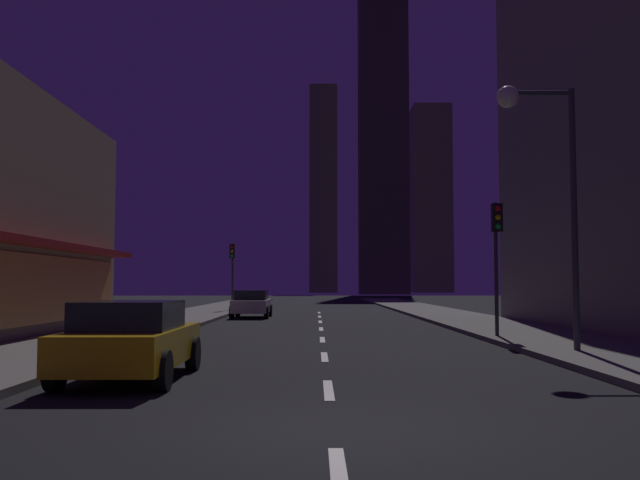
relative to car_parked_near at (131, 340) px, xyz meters
name	(u,v)px	position (x,y,z in m)	size (l,w,h in m)	color
ground_plane	(319,315)	(3.60, 27.59, -0.79)	(78.00, 136.00, 0.10)	black
sidewalk_right	(439,313)	(10.60, 27.59, -0.67)	(4.00, 76.00, 0.15)	#605E59
sidewalk_left	(199,313)	(-3.40, 27.59, -0.67)	(4.00, 76.00, 0.15)	#605E59
lane_marking_center	(322,334)	(3.60, 11.79, -0.73)	(0.16, 38.60, 0.01)	silver
skyscraper_distant_tall	(323,189)	(5.01, 134.23, 21.42)	(5.90, 5.78, 44.32)	#5D5845
skyscraper_distant_mid	(383,117)	(15.50, 109.65, 31.16)	(8.75, 5.17, 63.80)	#403D30
skyscraper_distant_short	(431,199)	(28.71, 137.63, 19.69)	(8.20, 8.01, 40.87)	#605B48
skyscraper_distant_slender	(548,179)	(43.78, 106.21, 19.29)	(7.16, 8.55, 40.06)	#302D24
car_parked_near	(131,340)	(0.00, 0.00, 0.00)	(1.98, 4.24, 1.45)	gold
car_parked_far	(252,304)	(0.00, 23.83, 0.00)	(1.98, 4.24, 1.45)	silver
fire_hydrant_far_left	(178,316)	(-2.30, 15.80, -0.29)	(0.42, 0.30, 0.65)	#B2B2B2
traffic_light_near_right	(497,239)	(9.10, 8.91, 2.45)	(0.32, 0.48, 4.20)	#2D2D2D
traffic_light_far_left	(232,262)	(-1.90, 30.97, 2.45)	(0.32, 0.48, 4.20)	#2D2D2D
street_lamp_right	(540,151)	(8.98, 4.22, 4.33)	(1.96, 0.56, 6.58)	#38383D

